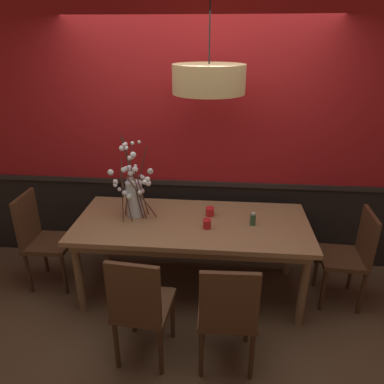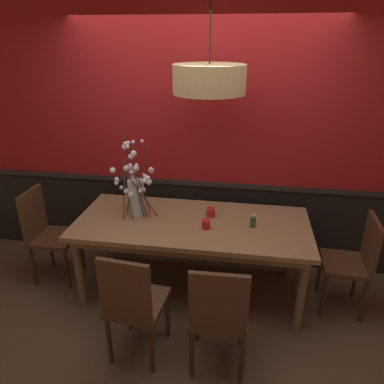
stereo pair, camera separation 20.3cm
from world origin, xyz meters
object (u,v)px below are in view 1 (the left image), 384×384
(chair_head_east_end, at_px, (351,253))
(chair_near_side_left, at_px, (140,305))
(pendant_lamp, at_px, (209,79))
(chair_far_side_right, at_px, (225,206))
(candle_holder_nearer_center, at_px, (210,212))
(condiment_bottle, at_px, (253,219))
(candle_holder_nearer_edge, at_px, (207,224))
(chair_far_side_left, at_px, (173,205))
(chair_head_west_end, at_px, (41,236))
(dining_table, at_px, (192,229))
(chair_near_side_right, at_px, (227,311))
(vase_with_blossoms, at_px, (134,193))

(chair_head_east_end, relative_size, chair_near_side_left, 0.97)
(chair_near_side_left, relative_size, pendant_lamp, 1.10)
(chair_far_side_right, xyz_separation_m, chair_near_side_left, (-0.61, -1.75, 0.02))
(chair_head_east_end, xyz_separation_m, candle_holder_nearer_center, (-1.29, 0.14, 0.29))
(condiment_bottle, bearing_deg, candle_holder_nearer_edge, -166.26)
(condiment_bottle, bearing_deg, chair_near_side_left, -135.06)
(chair_far_side_left, bearing_deg, candle_holder_nearer_center, -58.78)
(condiment_bottle, bearing_deg, chair_head_west_end, 179.43)
(dining_table, xyz_separation_m, chair_near_side_right, (0.33, -0.86, -0.17))
(chair_far_side_right, bearing_deg, chair_near_side_left, -109.14)
(chair_head_west_end, bearing_deg, chair_near_side_left, -36.34)
(dining_table, relative_size, candle_holder_nearer_center, 25.48)
(chair_head_east_end, bearing_deg, vase_with_blossoms, 177.88)
(candle_holder_nearer_edge, distance_m, pendant_lamp, 1.21)
(chair_far_side_left, bearing_deg, pendant_lamp, -62.30)
(vase_with_blossoms, bearing_deg, chair_head_east_end, -2.12)
(chair_near_side_left, height_order, candle_holder_nearer_center, chair_near_side_left)
(chair_head_east_end, height_order, candle_holder_nearer_edge, chair_head_east_end)
(chair_near_side_right, distance_m, chair_far_side_left, 1.87)
(chair_head_east_end, distance_m, condiment_bottle, 0.95)
(chair_head_east_end, height_order, chair_near_side_right, chair_near_side_right)
(candle_holder_nearer_center, height_order, candle_holder_nearer_edge, candle_holder_nearer_edge)
(chair_near_side_right, distance_m, candle_holder_nearer_edge, 0.83)
(condiment_bottle, xyz_separation_m, pendant_lamp, (-0.42, 0.08, 1.18))
(candle_holder_nearer_edge, bearing_deg, dining_table, 141.50)
(chair_near_side_left, distance_m, condiment_bottle, 1.23)
(dining_table, distance_m, chair_near_side_right, 0.94)
(candle_holder_nearer_center, bearing_deg, chair_head_east_end, -6.08)
(dining_table, relative_size, chair_near_side_right, 2.26)
(vase_with_blossoms, xyz_separation_m, candle_holder_nearer_center, (0.70, 0.06, -0.19))
(dining_table, distance_m, candle_holder_nearer_edge, 0.22)
(vase_with_blossoms, relative_size, pendant_lamp, 0.90)
(chair_near_side_left, bearing_deg, chair_far_side_left, 90.30)
(dining_table, height_order, condiment_bottle, condiment_bottle)
(chair_head_east_end, xyz_separation_m, chair_far_side_left, (-1.76, 0.90, -0.03))
(chair_far_side_left, bearing_deg, vase_with_blossoms, -105.53)
(dining_table, height_order, vase_with_blossoms, vase_with_blossoms)
(chair_far_side_right, xyz_separation_m, chair_head_west_end, (-1.78, -0.89, 0.03))
(dining_table, height_order, pendant_lamp, pendant_lamp)
(candle_holder_nearer_edge, relative_size, pendant_lamp, 0.10)
(chair_head_east_end, relative_size, candle_holder_nearer_center, 11.16)
(chair_near_side_left, height_order, vase_with_blossoms, vase_with_blossoms)
(chair_near_side_right, bearing_deg, chair_far_side_right, 90.75)
(chair_head_east_end, relative_size, candle_holder_nearer_edge, 10.73)
(chair_head_west_end, xyz_separation_m, candle_holder_nearer_center, (1.63, 0.13, 0.28))
(chair_near_side_right, distance_m, candle_holder_nearer_center, 1.05)
(chair_near_side_right, height_order, vase_with_blossoms, vase_with_blossoms)
(chair_near_side_left, xyz_separation_m, chair_head_west_end, (-1.17, 0.86, 0.01))
(chair_head_east_end, xyz_separation_m, vase_with_blossoms, (-1.99, 0.07, 0.48))
(pendant_lamp, bearing_deg, chair_far_side_right, 77.59)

